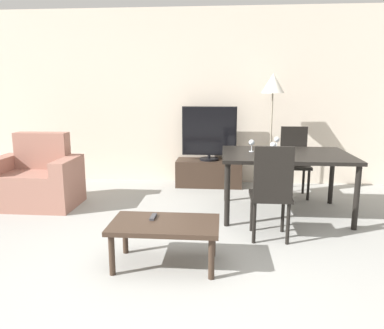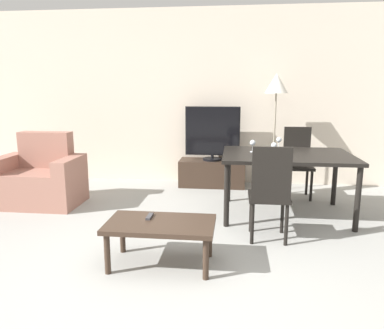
{
  "view_description": "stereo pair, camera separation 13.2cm",
  "coord_description": "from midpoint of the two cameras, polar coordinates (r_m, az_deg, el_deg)",
  "views": [
    {
      "loc": [
        0.37,
        -2.3,
        1.49
      ],
      "look_at": [
        0.02,
        1.82,
        0.65
      ],
      "focal_mm": 35.0,
      "sensor_mm": 36.0,
      "label": 1
    },
    {
      "loc": [
        0.5,
        -2.28,
        1.49
      ],
      "look_at": [
        0.02,
        1.82,
        0.65
      ],
      "focal_mm": 35.0,
      "sensor_mm": 36.0,
      "label": 2
    }
  ],
  "objects": [
    {
      "name": "ground_plane",
      "position": [
        2.77,
        -5.34,
        -21.16
      ],
      "size": [
        18.0,
        18.0,
        0.0
      ],
      "primitive_type": "plane",
      "color": "#9E9E99"
    },
    {
      "name": "wall_back",
      "position": [
        5.98,
        0.66,
        10.16
      ],
      "size": [
        7.51,
        0.06,
        2.7
      ],
      "color": "beige",
      "rests_on": "ground_plane"
    },
    {
      "name": "armchair",
      "position": [
        5.24,
        -23.23,
        -2.28
      ],
      "size": [
        1.05,
        0.7,
        0.93
      ],
      "color": "#9E6B5B",
      "rests_on": "ground_plane"
    },
    {
      "name": "tv_stand",
      "position": [
        5.82,
        1.95,
        -1.27
      ],
      "size": [
        1.01,
        0.44,
        0.41
      ],
      "color": "#38281E",
      "rests_on": "ground_plane"
    },
    {
      "name": "tv",
      "position": [
        5.72,
        1.99,
        4.75
      ],
      "size": [
        0.83,
        0.29,
        0.82
      ],
      "color": "black",
      "rests_on": "tv_stand"
    },
    {
      "name": "coffee_table",
      "position": [
        3.22,
        -5.36,
        -9.6
      ],
      "size": [
        0.91,
        0.53,
        0.39
      ],
      "color": "#38281E",
      "rests_on": "ground_plane"
    },
    {
      "name": "dining_table",
      "position": [
        4.53,
        13.25,
        0.8
      ],
      "size": [
        1.49,
        1.06,
        0.74
      ],
      "color": "black",
      "rests_on": "ground_plane"
    },
    {
      "name": "dining_chair_near",
      "position": [
        3.71,
        11.02,
        -3.75
      ],
      "size": [
        0.4,
        0.4,
        0.97
      ],
      "color": "black",
      "rests_on": "ground_plane"
    },
    {
      "name": "dining_chair_far",
      "position": [
        5.42,
        14.63,
        0.9
      ],
      "size": [
        0.4,
        0.4,
        0.97
      ],
      "color": "black",
      "rests_on": "ground_plane"
    },
    {
      "name": "floor_lamp",
      "position": [
        5.54,
        11.54,
        11.11
      ],
      "size": [
        0.32,
        0.32,
        1.7
      ],
      "color": "gray",
      "rests_on": "ground_plane"
    },
    {
      "name": "remote_primary",
      "position": [
        3.31,
        -7.08,
        -7.92
      ],
      "size": [
        0.04,
        0.15,
        0.02
      ],
      "color": "#38383D",
      "rests_on": "coffee_table"
    },
    {
      "name": "wine_glass_left",
      "position": [
        4.37,
        11.43,
        2.8
      ],
      "size": [
        0.07,
        0.07,
        0.15
      ],
      "color": "silver",
      "rests_on": "dining_table"
    },
    {
      "name": "wine_glass_center",
      "position": [
        4.53,
        8.25,
        3.22
      ],
      "size": [
        0.07,
        0.07,
        0.15
      ],
      "color": "silver",
      "rests_on": "dining_table"
    },
    {
      "name": "wine_glass_right",
      "position": [
        4.88,
        12.06,
        3.67
      ],
      "size": [
        0.07,
        0.07,
        0.15
      ],
      "color": "silver",
      "rests_on": "dining_table"
    }
  ]
}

